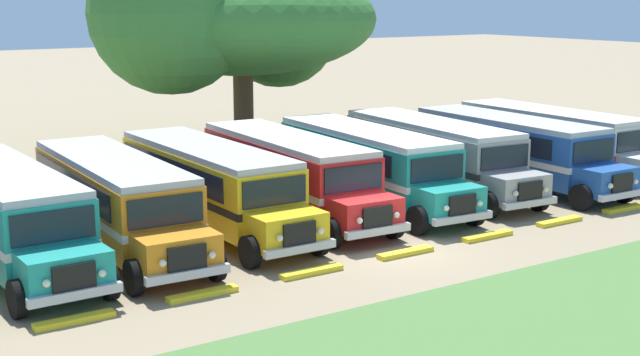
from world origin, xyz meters
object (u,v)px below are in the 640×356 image
parked_bus_slot_2 (116,197)px  parked_bus_slot_3 (211,182)px  parked_bus_slot_7 (512,147)px  parked_bus_slot_5 (369,162)px  parked_bus_slot_8 (554,138)px  parked_bus_slot_1 (8,211)px  parked_bus_slot_4 (290,170)px  broad_shade_tree (224,15)px  parked_bus_slot_6 (434,152)px

parked_bus_slot_2 → parked_bus_slot_3: size_ratio=1.00×
parked_bus_slot_7 → parked_bus_slot_5: bearing=-94.3°
parked_bus_slot_2 → parked_bus_slot_5: (10.34, 0.45, 0.00)m
parked_bus_slot_5 → parked_bus_slot_8: same height
parked_bus_slot_1 → parked_bus_slot_4: 10.27m
parked_bus_slot_1 → parked_bus_slot_8: same height
parked_bus_slot_3 → parked_bus_slot_4: 3.38m
parked_bus_slot_2 → parked_bus_slot_7: 17.38m
parked_bus_slot_3 → parked_bus_slot_7: same height
parked_bus_slot_3 → parked_bus_slot_4: same height
parked_bus_slot_2 → parked_bus_slot_4: size_ratio=1.00×
parked_bus_slot_7 → parked_bus_slot_3: bearing=-91.4°
parked_bus_slot_1 → parked_bus_slot_2: bearing=87.9°
parked_bus_slot_3 → parked_bus_slot_8: bearing=90.3°
parked_bus_slot_5 → parked_bus_slot_2: bearing=-83.8°
parked_bus_slot_1 → broad_shade_tree: broad_shade_tree is taller
parked_bus_slot_2 → parked_bus_slot_4: 6.97m
parked_bus_slot_4 → parked_bus_slot_7: 10.48m
parked_bus_slot_4 → parked_bus_slot_7: (10.44, -0.94, 0.00)m
parked_bus_slot_1 → parked_bus_slot_7: size_ratio=1.00×
broad_shade_tree → parked_bus_slot_3: bearing=-119.4°
parked_bus_slot_6 → parked_bus_slot_5: bearing=-81.2°
parked_bus_slot_1 → broad_shade_tree: 21.04m
parked_bus_slot_1 → parked_bus_slot_7: same height
parked_bus_slot_6 → parked_bus_slot_8: (6.83, -0.25, 0.00)m
parked_bus_slot_2 → parked_bus_slot_5: size_ratio=1.00×
parked_bus_slot_5 → parked_bus_slot_7: 7.06m
parked_bus_slot_1 → parked_bus_slot_6: 17.21m
parked_bus_slot_4 → parked_bus_slot_6: 6.95m
parked_bus_slot_5 → parked_bus_slot_6: same height
parked_bus_slot_4 → parked_bus_slot_6: same height
parked_bus_slot_8 → parked_bus_slot_7: bearing=-77.6°
parked_bus_slot_4 → parked_bus_slot_8: (13.78, -0.24, 0.00)m
parked_bus_slot_2 → parked_bus_slot_8: (20.71, 0.47, 0.00)m
parked_bus_slot_2 → parked_bus_slot_8: size_ratio=1.00×
parked_bus_slot_3 → broad_shade_tree: broad_shade_tree is taller
parked_bus_slot_4 → parked_bus_slot_5: size_ratio=1.00×
parked_bus_slot_5 → broad_shade_tree: size_ratio=0.72×
parked_bus_slot_2 → parked_bus_slot_6: bearing=95.1°
parked_bus_slot_4 → parked_bus_slot_8: bearing=91.9°
parked_bus_slot_4 → parked_bus_slot_5: (3.41, -0.27, 0.00)m
parked_bus_slot_6 → parked_bus_slot_3: bearing=-83.9°
parked_bus_slot_8 → parked_bus_slot_3: bearing=-89.2°
parked_bus_slot_3 → parked_bus_slot_7: bearing=87.5°
parked_bus_slot_7 → broad_shade_tree: size_ratio=0.71×
parked_bus_slot_2 → parked_bus_slot_7: size_ratio=1.00×
broad_shade_tree → parked_bus_slot_6: bearing=-79.4°
parked_bus_slot_3 → broad_shade_tree: (7.78, 13.79, 5.30)m
parked_bus_slot_6 → parked_bus_slot_8: size_ratio=1.01×
parked_bus_slot_3 → broad_shade_tree: 16.70m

